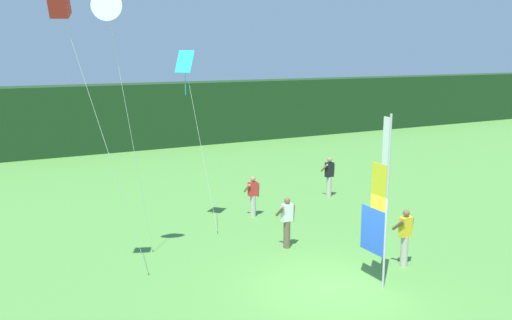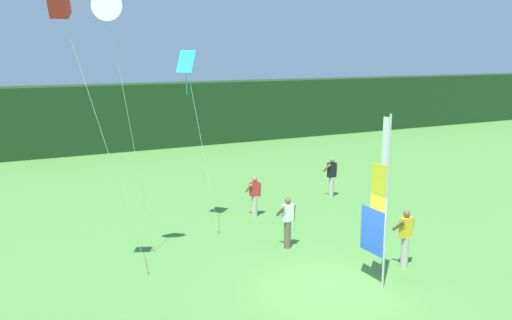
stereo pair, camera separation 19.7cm
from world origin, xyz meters
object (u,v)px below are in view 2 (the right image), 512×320
object	(u,v)px
person_mid_field	(288,221)
kite_red_box_2	(59,4)
kite_cyan_diamond_0	(188,71)
person_far_left	(255,195)
person_far_right	(405,237)
banner_flag	(379,205)
person_near_banner	(332,176)
kite_white_delta_1	(108,7)

from	to	relation	value
person_mid_field	kite_red_box_2	xyz separation A→B (m)	(-6.59, -0.40, 6.45)
person_mid_field	kite_cyan_diamond_0	world-z (taller)	kite_cyan_diamond_0
person_far_left	person_far_right	xyz separation A→B (m)	(1.68, -6.46, 0.09)
banner_flag	kite_cyan_diamond_0	bearing A→B (deg)	113.74
person_mid_field	kite_cyan_diamond_0	xyz separation A→B (m)	(-2.18, 3.00, 4.72)
person_near_banner	kite_cyan_diamond_0	bearing A→B (deg)	-167.92
person_far_right	kite_red_box_2	bearing A→B (deg)	163.98
banner_flag	person_far_right	world-z (taller)	banner_flag
person_mid_field	kite_red_box_2	size ratio (longest dim) A/B	0.22
kite_cyan_diamond_0	person_far_right	bearing A→B (deg)	-53.24
person_mid_field	kite_cyan_diamond_0	distance (m)	6.00
person_mid_field	kite_white_delta_1	xyz separation A→B (m)	(-5.24, 0.56, 6.50)
banner_flag	person_far_left	distance (m)	7.21
person_near_banner	kite_cyan_diamond_0	size ratio (longest dim) A/B	0.28
person_mid_field	person_far_left	distance (m)	3.56
person_near_banner	banner_flag	bearing A→B (deg)	-117.17
banner_flag	kite_red_box_2	distance (m)	9.44
kite_white_delta_1	person_far_left	bearing A→B (deg)	26.83
kite_red_box_2	kite_cyan_diamond_0	bearing A→B (deg)	37.69
banner_flag	kite_cyan_diamond_0	distance (m)	7.91
kite_cyan_diamond_0	kite_red_box_2	xyz separation A→B (m)	(-4.41, -3.41, 1.73)
person_far_right	kite_cyan_diamond_0	bearing A→B (deg)	126.76
person_far_right	kite_red_box_2	world-z (taller)	kite_red_box_2
person_far_left	person_far_right	world-z (taller)	person_far_right
person_near_banner	kite_red_box_2	size ratio (longest dim) A/B	0.23
person_near_banner	kite_red_box_2	distance (m)	13.99
kite_cyan_diamond_0	kite_white_delta_1	bearing A→B (deg)	-141.47
person_far_right	kite_red_box_2	xyz separation A→B (m)	(-8.85, 2.54, 6.42)
kite_white_delta_1	kite_red_box_2	distance (m)	1.65
person_far_right	kite_white_delta_1	bearing A→B (deg)	154.96
person_far_right	kite_white_delta_1	xyz separation A→B (m)	(-7.51, 3.51, 6.46)
banner_flag	person_near_banner	distance (m)	9.15
kite_cyan_diamond_0	kite_white_delta_1	world-z (taller)	kite_white_delta_1
kite_cyan_diamond_0	kite_red_box_2	size ratio (longest dim) A/B	0.81
banner_flag	kite_red_box_2	world-z (taller)	kite_red_box_2
banner_flag	kite_white_delta_1	size ratio (longest dim) A/B	0.60
person_mid_field	person_far_right	bearing A→B (deg)	-52.43
banner_flag	person_far_right	xyz separation A→B (m)	(1.56, 0.61, -1.33)
kite_cyan_diamond_0	kite_white_delta_1	xyz separation A→B (m)	(-3.07, -2.44, 1.77)
banner_flag	kite_red_box_2	size ratio (longest dim) A/B	0.61
person_far_right	banner_flag	bearing A→B (deg)	-158.72
kite_white_delta_1	kite_red_box_2	xyz separation A→B (m)	(-1.34, -0.97, -0.04)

